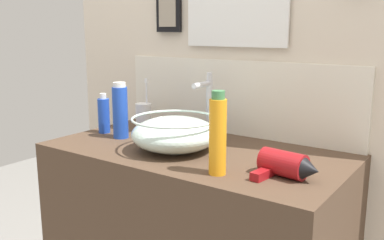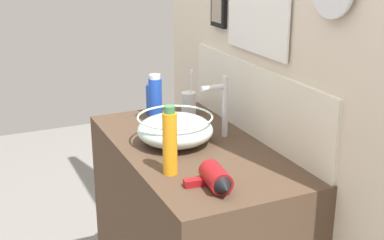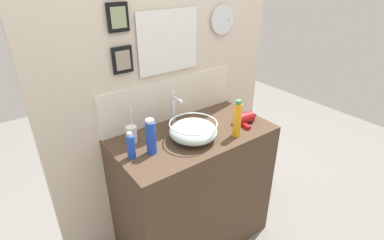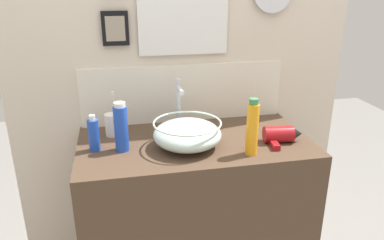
{
  "view_description": "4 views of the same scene",
  "coord_description": "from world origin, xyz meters",
  "px_view_note": "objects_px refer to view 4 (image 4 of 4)",
  "views": [
    {
      "loc": [
        0.8,
        -1.16,
        1.31
      ],
      "look_at": [
        -0.01,
        0.0,
        1.01
      ],
      "focal_mm": 40.0,
      "sensor_mm": 36.0,
      "label": 1
    },
    {
      "loc": [
        1.72,
        -0.79,
        1.66
      ],
      "look_at": [
        -0.01,
        0.0,
        1.01
      ],
      "focal_mm": 50.0,
      "sensor_mm": 36.0,
      "label": 2
    },
    {
      "loc": [
        -0.98,
        -1.31,
        1.85
      ],
      "look_at": [
        -0.01,
        0.0,
        1.01
      ],
      "focal_mm": 28.0,
      "sensor_mm": 36.0,
      "label": 3
    },
    {
      "loc": [
        -0.32,
        -1.49,
        1.58
      ],
      "look_at": [
        -0.01,
        0.0,
        1.01
      ],
      "focal_mm": 35.0,
      "sensor_mm": 36.0,
      "label": 4
    }
  ],
  "objects_px": {
    "shampoo_bottle": "(252,128)",
    "spray_bottle": "(94,135)",
    "faucet": "(179,101)",
    "glass_bowl_sink": "(187,134)",
    "hair_drier": "(282,135)",
    "toothbrush_cup": "(112,124)",
    "lotion_bottle": "(121,127)"
  },
  "relations": [
    {
      "from": "shampoo_bottle",
      "to": "spray_bottle",
      "type": "bearing_deg",
      "value": 165.22
    },
    {
      "from": "faucet",
      "to": "spray_bottle",
      "type": "height_order",
      "value": "faucet"
    },
    {
      "from": "spray_bottle",
      "to": "shampoo_bottle",
      "type": "bearing_deg",
      "value": -14.78
    },
    {
      "from": "glass_bowl_sink",
      "to": "hair_drier",
      "type": "bearing_deg",
      "value": -4.8
    },
    {
      "from": "spray_bottle",
      "to": "faucet",
      "type": "bearing_deg",
      "value": 21.92
    },
    {
      "from": "spray_bottle",
      "to": "toothbrush_cup",
      "type": "bearing_deg",
      "value": 63.19
    },
    {
      "from": "glass_bowl_sink",
      "to": "lotion_bottle",
      "type": "relative_size",
      "value": 1.38
    },
    {
      "from": "hair_drier",
      "to": "lotion_bottle",
      "type": "xyz_separation_m",
      "value": [
        -0.69,
        0.06,
        0.07
      ]
    },
    {
      "from": "faucet",
      "to": "shampoo_bottle",
      "type": "bearing_deg",
      "value": -52.94
    },
    {
      "from": "spray_bottle",
      "to": "shampoo_bottle",
      "type": "relative_size",
      "value": 0.66
    },
    {
      "from": "toothbrush_cup",
      "to": "shampoo_bottle",
      "type": "distance_m",
      "value": 0.64
    },
    {
      "from": "spray_bottle",
      "to": "glass_bowl_sink",
      "type": "bearing_deg",
      "value": -6.82
    },
    {
      "from": "hair_drier",
      "to": "shampoo_bottle",
      "type": "xyz_separation_m",
      "value": [
        -0.17,
        -0.08,
        0.08
      ]
    },
    {
      "from": "hair_drier",
      "to": "toothbrush_cup",
      "type": "bearing_deg",
      "value": 162.34
    },
    {
      "from": "toothbrush_cup",
      "to": "spray_bottle",
      "type": "height_order",
      "value": "toothbrush_cup"
    },
    {
      "from": "hair_drier",
      "to": "toothbrush_cup",
      "type": "height_order",
      "value": "toothbrush_cup"
    },
    {
      "from": "faucet",
      "to": "shampoo_bottle",
      "type": "relative_size",
      "value": 1.04
    },
    {
      "from": "hair_drier",
      "to": "faucet",
      "type": "bearing_deg",
      "value": 150.31
    },
    {
      "from": "hair_drier",
      "to": "spray_bottle",
      "type": "relative_size",
      "value": 1.13
    },
    {
      "from": "hair_drier",
      "to": "spray_bottle",
      "type": "bearing_deg",
      "value": 174.22
    },
    {
      "from": "toothbrush_cup",
      "to": "spray_bottle",
      "type": "relative_size",
      "value": 1.32
    },
    {
      "from": "spray_bottle",
      "to": "shampoo_bottle",
      "type": "distance_m",
      "value": 0.65
    },
    {
      "from": "hair_drier",
      "to": "toothbrush_cup",
      "type": "distance_m",
      "value": 0.76
    },
    {
      "from": "faucet",
      "to": "lotion_bottle",
      "type": "xyz_separation_m",
      "value": [
        -0.27,
        -0.18,
        -0.04
      ]
    },
    {
      "from": "glass_bowl_sink",
      "to": "spray_bottle",
      "type": "relative_size",
      "value": 1.85
    },
    {
      "from": "shampoo_bottle",
      "to": "glass_bowl_sink",
      "type": "bearing_deg",
      "value": 153.74
    },
    {
      "from": "lotion_bottle",
      "to": "faucet",
      "type": "bearing_deg",
      "value": 33.05
    },
    {
      "from": "glass_bowl_sink",
      "to": "toothbrush_cup",
      "type": "height_order",
      "value": "toothbrush_cup"
    },
    {
      "from": "toothbrush_cup",
      "to": "faucet",
      "type": "bearing_deg",
      "value": 1.03
    },
    {
      "from": "faucet",
      "to": "hair_drier",
      "type": "distance_m",
      "value": 0.49
    },
    {
      "from": "spray_bottle",
      "to": "hair_drier",
      "type": "bearing_deg",
      "value": -5.78
    },
    {
      "from": "hair_drier",
      "to": "toothbrush_cup",
      "type": "xyz_separation_m",
      "value": [
        -0.73,
        0.23,
        0.02
      ]
    }
  ]
}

